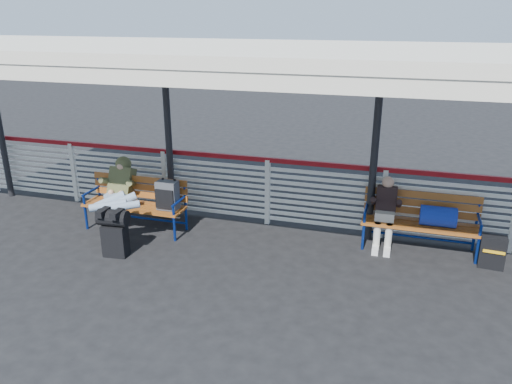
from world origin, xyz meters
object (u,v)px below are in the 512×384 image
(luggage_stack, at_px, (114,231))
(companion_person, at_px, (385,212))
(suitcase_side, at_px, (492,252))
(bench_right, at_px, (428,217))
(traveler_man, at_px, (117,198))
(bench_left, at_px, (147,198))

(luggage_stack, height_order, companion_person, companion_person)
(companion_person, relative_size, suitcase_side, 2.29)
(bench_right, xyz_separation_m, companion_person, (-0.66, -0.03, 0.01))
(traveler_man, bearing_deg, suitcase_side, 5.77)
(bench_left, bearing_deg, traveler_man, -137.82)
(luggage_stack, distance_m, bench_left, 1.04)
(luggage_stack, xyz_separation_m, bench_left, (0.03, 1.03, 0.19))
(bench_left, bearing_deg, luggage_stack, -91.75)
(bench_right, height_order, traveler_man, traveler_man)
(luggage_stack, xyz_separation_m, companion_person, (3.98, 1.57, 0.18))
(companion_person, bearing_deg, bench_right, 2.46)
(bench_left, xyz_separation_m, bench_right, (4.61, 0.57, -0.02))
(traveler_man, distance_m, companion_person, 4.42)
(bench_right, distance_m, traveler_man, 5.07)
(bench_left, height_order, suitcase_side, bench_left)
(bench_left, distance_m, suitcase_side, 5.57)
(bench_right, distance_m, companion_person, 0.66)
(suitcase_side, bearing_deg, traveler_man, -169.05)
(companion_person, height_order, suitcase_side, companion_person)
(bench_right, relative_size, suitcase_side, 3.60)
(luggage_stack, bearing_deg, suitcase_side, 7.28)
(bench_left, distance_m, bench_right, 4.65)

